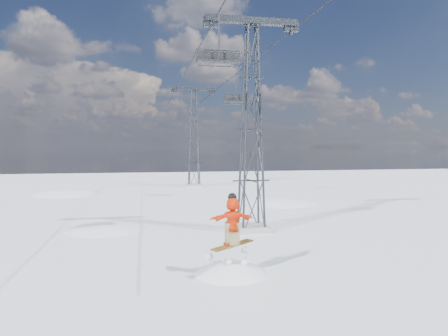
{
  "coord_description": "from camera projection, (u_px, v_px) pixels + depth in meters",
  "views": [
    {
      "loc": [
        -4.9,
        -12.77,
        4.56
      ],
      "look_at": [
        -1.56,
        3.76,
        3.67
      ],
      "focal_mm": 32.0,
      "sensor_mm": 36.0,
      "label": 1
    }
  ],
  "objects": [
    {
      "name": "haul_cables",
      "position": [
        214.0,
        70.0,
        32.39
      ],
      "size": [
        4.46,
        51.0,
        0.06
      ],
      "color": "black",
      "rests_on": "ground"
    },
    {
      "name": "snow_terrain",
      "position": [
        147.0,
        313.0,
        34.06
      ],
      "size": [
        39.0,
        37.0,
        22.0
      ],
      "color": "white",
      "rests_on": "ground"
    },
    {
      "name": "lift_chair_near",
      "position": [
        219.0,
        57.0,
        18.66
      ],
      "size": [
        2.09,
        0.6,
        2.59
      ],
      "color": "black",
      "rests_on": "ground"
    },
    {
      "name": "lift_chair_mid",
      "position": [
        236.0,
        99.0,
        34.51
      ],
      "size": [
        2.14,
        0.61,
        2.65
      ],
      "color": "black",
      "rests_on": "ground"
    },
    {
      "name": "lift_tower_far",
      "position": [
        194.0,
        139.0,
        45.89
      ],
      "size": [
        5.2,
        1.8,
        11.43
      ],
      "color": "#999999",
      "rests_on": "ground"
    },
    {
      "name": "snowboarder_jump",
      "position": [
        231.0,
        318.0,
        14.46
      ],
      "size": [
        4.4,
        4.4,
        6.91
      ],
      "color": "white",
      "rests_on": "ground"
    },
    {
      "name": "ground",
      "position": [
        290.0,
        280.0,
        13.71
      ],
      "size": [
        120.0,
        120.0,
        0.0
      ],
      "primitive_type": "plane",
      "color": "white",
      "rests_on": "ground"
    },
    {
      "name": "lift_tower_near",
      "position": [
        251.0,
        130.0,
        21.41
      ],
      "size": [
        5.2,
        1.8,
        11.43
      ],
      "color": "#999999",
      "rests_on": "ground"
    }
  ]
}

